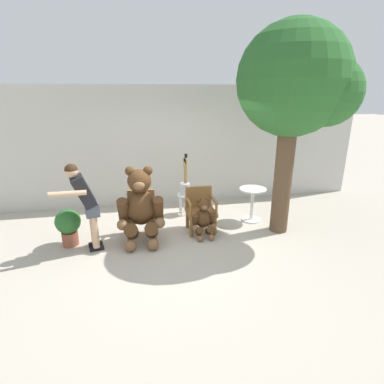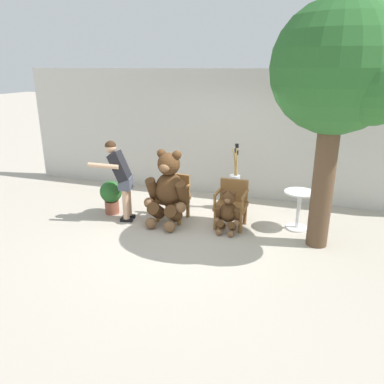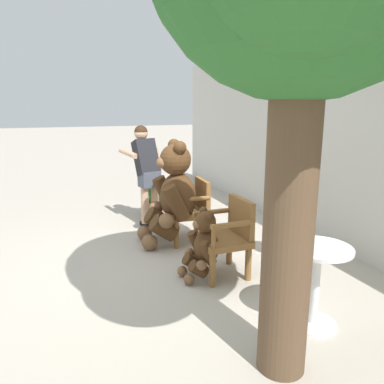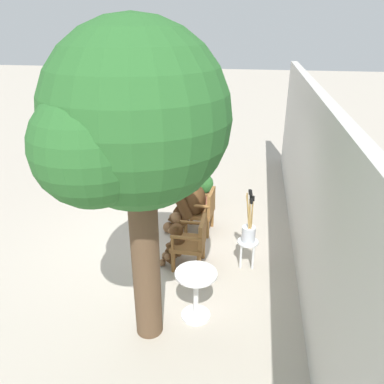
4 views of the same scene
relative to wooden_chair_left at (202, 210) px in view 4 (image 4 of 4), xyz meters
name	(u,v)px [view 4 (image 4 of 4)]	position (x,y,z in m)	size (l,w,h in m)	color
ground_plane	(164,243)	(0.57, -0.63, -0.46)	(60.00, 60.00, 0.00)	#B2A899
back_wall	(308,181)	(0.57, 1.77, 0.94)	(10.00, 0.16, 2.80)	beige
wooden_chair_left	(202,210)	(0.00, 0.00, 0.00)	(0.59, 0.55, 0.86)	brown
wooden_chair_right	(192,241)	(1.14, 0.00, 0.00)	(0.56, 0.52, 0.86)	brown
teddy_bear_large	(189,198)	(-0.01, -0.26, 0.23)	(0.84, 0.82, 1.41)	#4C3019
teddy_bear_small	(175,244)	(1.14, -0.28, -0.08)	(0.47, 0.44, 0.78)	#4C3019
person_visitor	(191,169)	(-0.92, -0.39, 0.46)	(0.73, 0.59, 1.55)	black
white_stool	(248,247)	(0.99, 0.90, -0.11)	(0.34, 0.34, 0.46)	silver
brush_bucket	(249,230)	(0.99, 0.90, 0.20)	(0.22, 0.22, 0.93)	silver
round_side_table	(196,290)	(2.33, 0.25, -0.01)	(0.56, 0.56, 0.72)	white
patio_tree	(130,126)	(2.76, -0.35, 2.28)	(2.03, 1.93, 3.79)	brown
potted_plant	(203,186)	(-1.29, -0.16, -0.07)	(0.44, 0.44, 0.68)	brown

